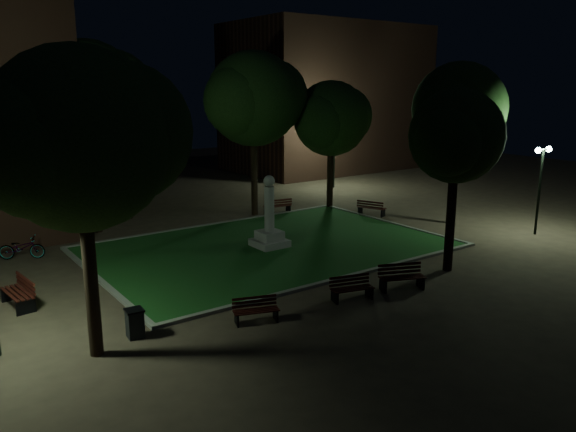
% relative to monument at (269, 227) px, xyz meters
% --- Properties ---
extents(ground, '(80.00, 80.00, 0.00)m').
position_rel_monument_xyz_m(ground, '(0.00, -2.00, -0.96)').
color(ground, '#4B3B2D').
extents(lawn, '(15.00, 10.00, 0.08)m').
position_rel_monument_xyz_m(lawn, '(0.00, 0.00, -0.92)').
color(lawn, '#1C4F1C').
rests_on(lawn, ground).
extents(lawn_kerb, '(15.40, 10.40, 0.12)m').
position_rel_monument_xyz_m(lawn_kerb, '(0.00, 0.00, -0.90)').
color(lawn_kerb, slate).
rests_on(lawn_kerb, ground).
extents(monument, '(1.40, 1.40, 3.20)m').
position_rel_monument_xyz_m(monument, '(0.00, 0.00, 0.00)').
color(monument, gray).
rests_on(monument, lawn).
extents(building_far, '(16.00, 10.00, 12.00)m').
position_rel_monument_xyz_m(building_far, '(18.00, 18.00, 5.04)').
color(building_far, '#4B2A1E').
rests_on(building_far, ground).
extents(tree_west, '(5.71, 4.66, 8.14)m').
position_rel_monument_xyz_m(tree_west, '(-9.39, -5.77, 4.85)').
color(tree_west, black).
rests_on(tree_west, ground).
extents(tree_north_wl, '(6.19, 5.06, 9.22)m').
position_rel_monument_xyz_m(tree_north_wl, '(-5.23, 7.24, 5.73)').
color(tree_north_wl, black).
rests_on(tree_north_wl, ground).
extents(tree_north_er, '(6.27, 5.12, 8.95)m').
position_rel_monument_xyz_m(tree_north_er, '(3.11, 5.94, 5.43)').
color(tree_north_er, black).
rests_on(tree_north_er, ground).
extents(tree_ne, '(5.30, 4.33, 7.40)m').
position_rel_monument_xyz_m(tree_ne, '(7.73, 4.95, 4.27)').
color(tree_ne, black).
rests_on(tree_ne, ground).
extents(tree_east, '(5.79, 4.72, 8.29)m').
position_rel_monument_xyz_m(tree_east, '(10.44, -1.81, 4.97)').
color(tree_east, black).
rests_on(tree_east, ground).
extents(tree_se, '(4.35, 3.55, 7.03)m').
position_rel_monument_xyz_m(tree_se, '(4.06, -6.67, 4.28)').
color(tree_se, black).
rests_on(tree_se, ground).
extents(tree_far_north, '(6.01, 4.91, 7.97)m').
position_rel_monument_xyz_m(tree_far_north, '(-2.95, 9.20, 4.56)').
color(tree_far_north, black).
rests_on(tree_far_north, ground).
extents(lamppost_se, '(1.18, 0.28, 4.27)m').
position_rel_monument_xyz_m(lamppost_se, '(11.84, -5.63, 2.05)').
color(lamppost_se, black).
rests_on(lamppost_se, ground).
extents(lamppost_ne, '(1.18, 0.28, 4.35)m').
position_rel_monument_xyz_m(lamppost_ne, '(12.13, 9.92, 2.09)').
color(lamppost_ne, black).
rests_on(lamppost_ne, ground).
extents(bench_near_left, '(1.56, 0.89, 0.81)m').
position_rel_monument_xyz_m(bench_near_left, '(-1.21, -6.79, -0.57)').
color(bench_near_left, black).
rests_on(bench_near_left, ground).
extents(bench_near_right, '(1.73, 1.16, 0.90)m').
position_rel_monument_xyz_m(bench_near_right, '(0.92, -7.07, -0.53)').
color(bench_near_right, black).
rests_on(bench_near_right, ground).
extents(bench_west_near, '(1.48, 0.91, 0.77)m').
position_rel_monument_xyz_m(bench_west_near, '(-4.84, -6.45, -0.59)').
color(bench_west_near, black).
rests_on(bench_west_near, ground).
extents(bench_left_side, '(0.81, 1.82, 0.97)m').
position_rel_monument_xyz_m(bench_left_side, '(-10.47, -0.90, -0.50)').
color(bench_left_side, black).
rests_on(bench_left_side, ground).
extents(bench_right_side, '(1.11, 1.65, 0.86)m').
position_rel_monument_xyz_m(bench_right_side, '(8.14, 1.97, -0.55)').
color(bench_right_side, black).
rests_on(bench_right_side, ground).
extents(bench_far_side, '(1.64, 0.79, 0.86)m').
position_rel_monument_xyz_m(bench_far_side, '(4.18, 5.39, -0.55)').
color(bench_far_side, black).
rests_on(bench_far_side, ground).
extents(trash_bin, '(0.54, 0.54, 0.86)m').
position_rel_monument_xyz_m(trash_bin, '(-8.25, -5.33, -0.52)').
color(trash_bin, black).
rests_on(trash_bin, ground).
extents(bicycle, '(1.93, 1.42, 0.97)m').
position_rel_monument_xyz_m(bicycle, '(-9.33, 4.68, -0.47)').
color(bicycle, black).
rests_on(bicycle, ground).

